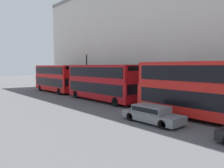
% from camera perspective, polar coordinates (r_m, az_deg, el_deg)
% --- Properties ---
extents(bus_leading, '(2.59, 11.49, 4.55)m').
position_cam_1_polar(bus_leading, '(17.94, 23.27, -1.10)').
color(bus_leading, red).
rests_on(bus_leading, ground).
extents(bus_second_in_queue, '(2.59, 10.95, 4.34)m').
position_cam_1_polar(bus_second_in_queue, '(26.15, -2.81, 0.74)').
color(bus_second_in_queue, '#A80F14').
rests_on(bus_second_in_queue, ground).
extents(bus_third_in_queue, '(2.59, 10.08, 4.31)m').
position_cam_1_polar(bus_third_in_queue, '(36.27, -14.51, 1.67)').
color(bus_third_in_queue, red).
rests_on(bus_third_in_queue, ground).
extents(car_hatchback, '(1.83, 4.67, 1.28)m').
position_cam_1_polar(car_hatchback, '(16.60, 10.39, -7.58)').
color(car_hatchback, slate).
rests_on(car_hatchback, ground).
extents(street_lamp, '(0.44, 0.44, 6.22)m').
position_cam_1_polar(street_lamp, '(32.04, -6.65, 4.07)').
color(street_lamp, black).
rests_on(street_lamp, ground).
extents(pedestrian, '(0.36, 0.36, 1.68)m').
position_cam_1_polar(pedestrian, '(29.51, -2.34, -1.96)').
color(pedestrian, maroon).
rests_on(pedestrian, ground).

